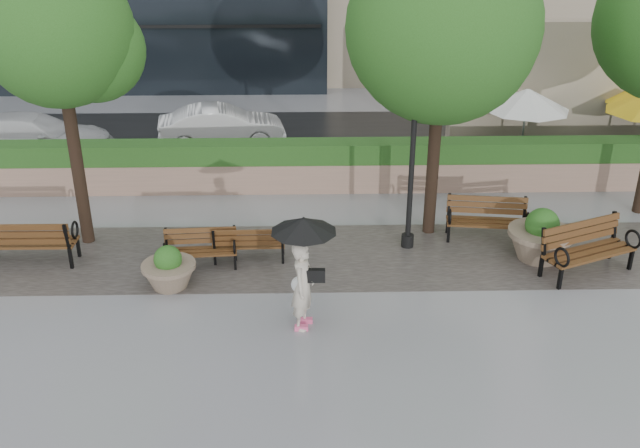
{
  "coord_description": "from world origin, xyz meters",
  "views": [
    {
      "loc": [
        0.06,
        -11.09,
        7.38
      ],
      "look_at": [
        0.37,
        2.35,
        1.1
      ],
      "focal_mm": 40.0,
      "sensor_mm": 36.0,
      "label": 1
    }
  ],
  "objects_px": {
    "planter_left": "(169,271)",
    "pedestrian": "(303,262)",
    "bench_4": "(587,259)",
    "planter_right": "(540,239)",
    "bench_3": "(486,228)",
    "bench_2": "(249,250)",
    "bench_0": "(31,250)",
    "bench_1": "(201,256)",
    "car_left": "(33,137)",
    "lamppost": "(412,167)",
    "car_right": "(222,127)"
  },
  "relations": [
    {
      "from": "bench_0",
      "to": "bench_3",
      "type": "distance_m",
      "value": 10.23
    },
    {
      "from": "bench_0",
      "to": "bench_3",
      "type": "height_order",
      "value": "bench_0"
    },
    {
      "from": "car_left",
      "to": "lamppost",
      "type": "bearing_deg",
      "value": -123.57
    },
    {
      "from": "planter_right",
      "to": "pedestrian",
      "type": "xyz_separation_m",
      "value": [
        -5.19,
        -2.57,
        0.87
      ]
    },
    {
      "from": "bench_3",
      "to": "pedestrian",
      "type": "bearing_deg",
      "value": -132.53
    },
    {
      "from": "bench_0",
      "to": "lamppost",
      "type": "height_order",
      "value": "lamppost"
    },
    {
      "from": "bench_0",
      "to": "planter_right",
      "type": "xyz_separation_m",
      "value": [
        11.13,
        -0.04,
        0.15
      ]
    },
    {
      "from": "pedestrian",
      "to": "bench_4",
      "type": "bearing_deg",
      "value": -53.52
    },
    {
      "from": "bench_0",
      "to": "car_left",
      "type": "height_order",
      "value": "car_left"
    },
    {
      "from": "bench_4",
      "to": "bench_1",
      "type": "bearing_deg",
      "value": 152.87
    },
    {
      "from": "lamppost",
      "to": "bench_4",
      "type": "bearing_deg",
      "value": -20.27
    },
    {
      "from": "planter_right",
      "to": "pedestrian",
      "type": "relative_size",
      "value": 0.65
    },
    {
      "from": "planter_left",
      "to": "bench_1",
      "type": "bearing_deg",
      "value": 58.0
    },
    {
      "from": "bench_3",
      "to": "car_right",
      "type": "xyz_separation_m",
      "value": [
        -6.82,
        6.9,
        0.36
      ]
    },
    {
      "from": "planter_right",
      "to": "lamppost",
      "type": "relative_size",
      "value": 0.33
    },
    {
      "from": "bench_3",
      "to": "planter_left",
      "type": "distance_m",
      "value": 7.29
    },
    {
      "from": "bench_1",
      "to": "bench_0",
      "type": "bearing_deg",
      "value": 172.3
    },
    {
      "from": "bench_3",
      "to": "pedestrian",
      "type": "relative_size",
      "value": 0.87
    },
    {
      "from": "bench_4",
      "to": "lamppost",
      "type": "bearing_deg",
      "value": 135.93
    },
    {
      "from": "bench_2",
      "to": "planter_left",
      "type": "relative_size",
      "value": 1.42
    },
    {
      "from": "bench_4",
      "to": "car_left",
      "type": "bearing_deg",
      "value": 128.19
    },
    {
      "from": "lamppost",
      "to": "car_left",
      "type": "relative_size",
      "value": 0.92
    },
    {
      "from": "bench_3",
      "to": "bench_0",
      "type": "bearing_deg",
      "value": -167.16
    },
    {
      "from": "bench_4",
      "to": "lamppost",
      "type": "distance_m",
      "value": 4.18
    },
    {
      "from": "bench_1",
      "to": "bench_3",
      "type": "relative_size",
      "value": 0.83
    },
    {
      "from": "bench_3",
      "to": "lamppost",
      "type": "xyz_separation_m",
      "value": [
        -1.87,
        -0.34,
        1.64
      ]
    },
    {
      "from": "planter_right",
      "to": "bench_0",
      "type": "bearing_deg",
      "value": 179.81
    },
    {
      "from": "bench_4",
      "to": "planter_right",
      "type": "relative_size",
      "value": 1.54
    },
    {
      "from": "planter_left",
      "to": "car_left",
      "type": "distance_m",
      "value": 9.56
    },
    {
      "from": "lamppost",
      "to": "car_right",
      "type": "distance_m",
      "value": 8.86
    },
    {
      "from": "planter_left",
      "to": "pedestrian",
      "type": "distance_m",
      "value": 3.28
    },
    {
      "from": "bench_0",
      "to": "pedestrian",
      "type": "height_order",
      "value": "pedestrian"
    },
    {
      "from": "bench_0",
      "to": "bench_1",
      "type": "relative_size",
      "value": 1.26
    },
    {
      "from": "bench_0",
      "to": "car_left",
      "type": "xyz_separation_m",
      "value": [
        -2.19,
        6.79,
        0.37
      ]
    },
    {
      "from": "bench_2",
      "to": "lamppost",
      "type": "height_order",
      "value": "lamppost"
    },
    {
      "from": "bench_0",
      "to": "car_right",
      "type": "bearing_deg",
      "value": -112.78
    },
    {
      "from": "bench_3",
      "to": "lamppost",
      "type": "relative_size",
      "value": 0.44
    },
    {
      "from": "planter_left",
      "to": "planter_right",
      "type": "distance_m",
      "value": 8.01
    },
    {
      "from": "bench_3",
      "to": "bench_4",
      "type": "xyz_separation_m",
      "value": [
        1.74,
        -1.67,
        0.03
      ]
    },
    {
      "from": "bench_4",
      "to": "lamppost",
      "type": "relative_size",
      "value": 0.5
    },
    {
      "from": "planter_right",
      "to": "lamppost",
      "type": "distance_m",
      "value": 3.24
    },
    {
      "from": "bench_1",
      "to": "planter_left",
      "type": "distance_m",
      "value": 1.01
    },
    {
      "from": "bench_2",
      "to": "lamppost",
      "type": "xyz_separation_m",
      "value": [
        3.57,
        0.57,
        1.69
      ]
    },
    {
      "from": "bench_0",
      "to": "pedestrian",
      "type": "bearing_deg",
      "value": 156.74
    },
    {
      "from": "bench_1",
      "to": "planter_right",
      "type": "distance_m",
      "value": 7.41
    },
    {
      "from": "bench_4",
      "to": "bench_0",
      "type": "bearing_deg",
      "value": 152.74
    },
    {
      "from": "bench_2",
      "to": "car_left",
      "type": "bearing_deg",
      "value": -45.08
    },
    {
      "from": "bench_1",
      "to": "bench_4",
      "type": "distance_m",
      "value": 8.22
    },
    {
      "from": "bench_4",
      "to": "planter_left",
      "type": "xyz_separation_m",
      "value": [
        -8.74,
        -0.38,
        0.03
      ]
    },
    {
      "from": "bench_4",
      "to": "car_left",
      "type": "xyz_separation_m",
      "value": [
        -14.12,
        7.51,
        0.36
      ]
    }
  ]
}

